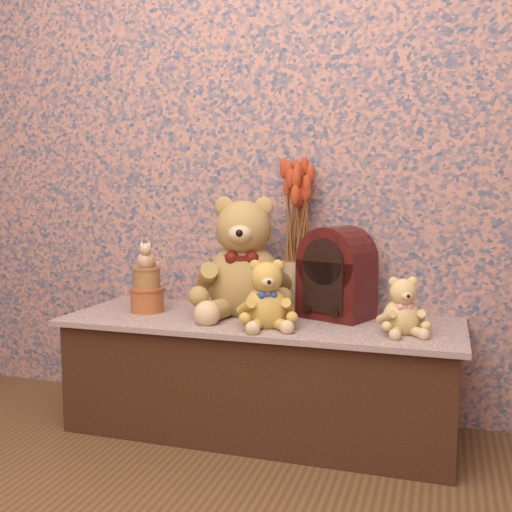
{
  "coord_description": "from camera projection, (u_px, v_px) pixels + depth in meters",
  "views": [
    {
      "loc": [
        0.64,
        -0.84,
        0.91
      ],
      "look_at": [
        0.0,
        1.19,
        0.67
      ],
      "focal_mm": 42.07,
      "sensor_mm": 36.0,
      "label": 1
    }
  ],
  "objects": [
    {
      "name": "dried_stalks",
      "position": [
        297.0,
        200.0,
        2.28
      ],
      "size": [
        0.3,
        0.3,
        0.47
      ],
      "primitive_type": null,
      "rotation": [
        0.0,
        0.0,
        0.26
      ],
      "color": "#B53B1D",
      "rests_on": "ceramic_vase"
    },
    {
      "name": "teddy_medium",
      "position": [
        266.0,
        291.0,
        2.08
      ],
      "size": [
        0.28,
        0.3,
        0.25
      ],
      "primitive_type": null,
      "rotation": [
        0.0,
        0.0,
        0.41
      ],
      "color": "#BE8235",
      "rests_on": "display_shelf"
    },
    {
      "name": "cathedral_radio",
      "position": [
        337.0,
        272.0,
        2.22
      ],
      "size": [
        0.3,
        0.26,
        0.34
      ],
      "primitive_type": null,
      "rotation": [
        0.0,
        0.0,
        -0.39
      ],
      "color": "#340909",
      "rests_on": "display_shelf"
    },
    {
      "name": "cat_figurine",
      "position": [
        146.0,
        254.0,
        2.32
      ],
      "size": [
        0.11,
        0.11,
        0.11
      ],
      "primitive_type": null,
      "rotation": [
        0.0,
        0.0,
        0.4
      ],
      "color": "silver",
      "rests_on": "biscuit_tin_upper"
    },
    {
      "name": "ceramic_vase",
      "position": [
        297.0,
        287.0,
        2.32
      ],
      "size": [
        0.14,
        0.14,
        0.2
      ],
      "primitive_type": "cylinder",
      "rotation": [
        0.0,
        0.0,
        0.18
      ],
      "color": "tan",
      "rests_on": "display_shelf"
    },
    {
      "name": "teddy_small",
      "position": [
        402.0,
        303.0,
        1.99
      ],
      "size": [
        0.22,
        0.24,
        0.21
      ],
      "primitive_type": null,
      "rotation": [
        0.0,
        0.0,
        0.37
      ],
      "color": "tan",
      "rests_on": "display_shelf"
    },
    {
      "name": "biscuit_tin_lower",
      "position": [
        147.0,
        300.0,
        2.34
      ],
      "size": [
        0.16,
        0.16,
        0.09
      ],
      "primitive_type": "cylinder",
      "rotation": [
        0.0,
        0.0,
        -0.34
      ],
      "color": "#C08138",
      "rests_on": "display_shelf"
    },
    {
      "name": "biscuit_tin_upper",
      "position": [
        147.0,
        278.0,
        2.33
      ],
      "size": [
        0.12,
        0.12,
        0.08
      ],
      "primitive_type": "cylinder",
      "rotation": [
        0.0,
        0.0,
        -0.16
      ],
      "color": "tan",
      "rests_on": "biscuit_tin_lower"
    },
    {
      "name": "display_shelf",
      "position": [
        260.0,
        375.0,
        2.24
      ],
      "size": [
        1.46,
        0.53,
        0.43
      ],
      "primitive_type": "cube",
      "color": "#394774",
      "rests_on": "ground"
    },
    {
      "name": "teddy_large",
      "position": [
        244.0,
        251.0,
        2.29
      ],
      "size": [
        0.47,
        0.52,
        0.48
      ],
      "primitive_type": null,
      "rotation": [
        0.0,
        0.0,
        0.2
      ],
      "color": "#A67840",
      "rests_on": "display_shelf"
    }
  ]
}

